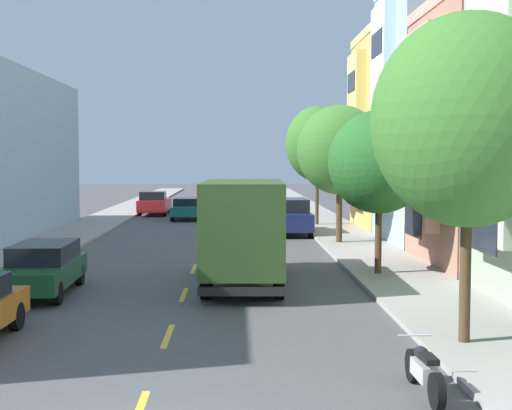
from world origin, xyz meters
The scene contains 16 objects.
ground_plane centered at (0.00, 30.00, 0.00)m, with size 160.00×160.00×0.00m, color #4C4C4F.
sidewalk_left centered at (-7.10, 28.00, 0.07)m, with size 3.20×120.00×0.14m, color #99968E.
sidewalk_right centered at (7.10, 28.00, 0.07)m, with size 3.20×120.00×0.14m, color #99968E.
lane_centerline_dashes centered at (0.00, 24.50, 0.00)m, with size 0.14×47.20×0.01m.
townhouse_fifth_mustard centered at (14.85, 31.84, 5.41)m, with size 13.12×7.12×11.23m.
street_tree_nearest centered at (6.40, 5.77, 4.82)m, with size 4.06×4.06×6.93m.
street_tree_second centered at (6.40, 15.02, 3.92)m, with size 3.46×3.46×5.54m.
street_tree_third centered at (6.40, 24.26, 4.46)m, with size 4.00×4.00×6.42m.
street_tree_farthest centered at (6.40, 33.50, 4.94)m, with size 3.77×3.77×7.04m.
delivery_box_truck centered at (1.79, 13.62, 1.90)m, with size 2.58×7.62×3.34m.
parked_sedan_black centered at (4.25, 45.21, 0.75)m, with size 1.84×4.51×1.43m.
parked_suv_navy centered at (4.48, 28.94, 0.99)m, with size 2.05×4.84×1.93m.
parked_pickup_red centered at (-4.39, 43.06, 0.83)m, with size 2.03×5.31×1.73m.
parked_wagon_forest centered at (-4.23, 12.26, 0.80)m, with size 1.93×4.74×1.50m.
moving_teal_sedan centered at (-1.80, 38.87, 0.75)m, with size 1.80×4.50×1.43m.
parked_motorcycle centered at (4.75, 2.78, 0.41)m, with size 0.62×2.05×0.90m.
Camera 1 is at (1.56, -9.09, 4.00)m, focal length 50.24 mm.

